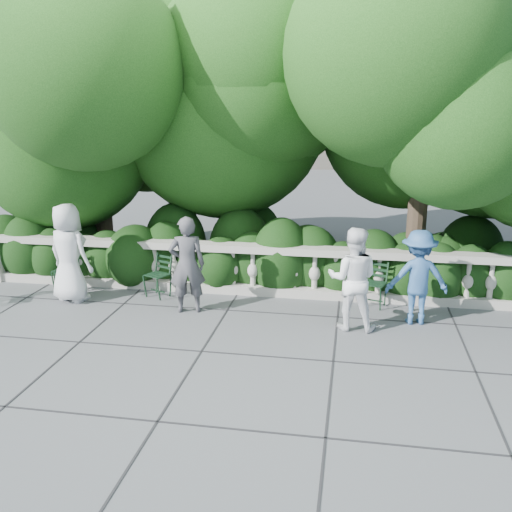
% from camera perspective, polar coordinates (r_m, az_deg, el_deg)
% --- Properties ---
extents(ground, '(90.00, 90.00, 0.00)m').
position_cam_1_polar(ground, '(9.65, -1.03, -7.29)').
color(ground, '#4D4E54').
rests_on(ground, ground).
extents(balustrade, '(12.00, 0.44, 1.00)m').
position_cam_1_polar(balustrade, '(11.16, 0.71, -1.48)').
color(balustrade, '#9E998E').
rests_on(balustrade, ground).
extents(shrub_hedge, '(15.00, 2.60, 1.70)m').
position_cam_1_polar(shrub_hedge, '(12.43, 1.59, -2.05)').
color(shrub_hedge, black).
rests_on(shrub_hedge, ground).
extents(tree_canopy, '(15.04, 6.52, 6.78)m').
position_cam_1_polar(tree_canopy, '(11.98, 5.26, 16.46)').
color(tree_canopy, '#3F3023').
rests_on(tree_canopy, ground).
extents(chair_a, '(0.52, 0.55, 0.84)m').
position_cam_1_polar(chair_a, '(11.90, -18.44, -3.67)').
color(chair_a, black).
rests_on(chair_a, ground).
extents(chair_b, '(0.51, 0.54, 0.84)m').
position_cam_1_polar(chair_b, '(11.96, -18.75, -3.59)').
color(chair_b, black).
rests_on(chair_b, ground).
extents(chair_c, '(0.60, 0.62, 0.84)m').
position_cam_1_polar(chair_c, '(11.23, -10.24, -4.22)').
color(chair_c, black).
rests_on(chair_c, ground).
extents(chair_d, '(0.57, 0.59, 0.84)m').
position_cam_1_polar(chair_d, '(10.75, 11.37, -5.19)').
color(chair_d, black).
rests_on(chair_d, ground).
extents(person_businessman, '(1.06, 0.86, 1.88)m').
position_cam_1_polar(person_businessman, '(11.26, -18.21, 0.29)').
color(person_businessman, silver).
rests_on(person_businessman, ground).
extents(person_woman_grey, '(0.73, 0.58, 1.76)m').
position_cam_1_polar(person_woman_grey, '(10.22, -6.90, -0.87)').
color(person_woman_grey, '#46454B').
rests_on(person_woman_grey, ground).
extents(person_casual_man, '(0.88, 0.70, 1.73)m').
position_cam_1_polar(person_casual_man, '(9.53, 9.66, -2.27)').
color(person_casual_man, white).
rests_on(person_casual_man, ground).
extents(person_older_blue, '(1.13, 0.74, 1.63)m').
position_cam_1_polar(person_older_blue, '(10.03, 15.87, -2.06)').
color(person_older_blue, '#2F588E').
rests_on(person_older_blue, ground).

